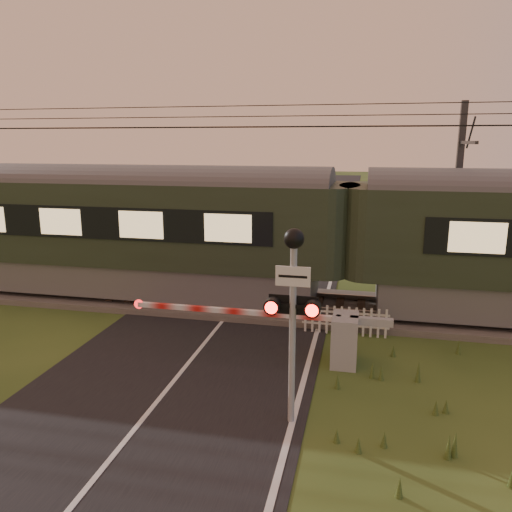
% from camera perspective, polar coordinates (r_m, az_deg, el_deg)
% --- Properties ---
extents(ground, '(160.00, 160.00, 0.00)m').
position_cam_1_polar(ground, '(10.43, -11.62, -16.53)').
color(ground, '#2B4219').
rests_on(ground, ground).
extents(road, '(6.00, 140.00, 0.03)m').
position_cam_1_polar(road, '(10.23, -12.08, -17.10)').
color(road, black).
rests_on(road, ground).
extents(track_bed, '(140.00, 3.40, 0.39)m').
position_cam_1_polar(track_bed, '(16.04, -2.20, -5.28)').
color(track_bed, '#47423D').
rests_on(track_bed, ground).
extents(overhead_wires, '(120.00, 0.62, 0.62)m').
position_cam_1_polar(overhead_wires, '(15.25, -2.39, 15.36)').
color(overhead_wires, black).
rests_on(overhead_wires, ground).
extents(train, '(43.39, 2.99, 4.04)m').
position_cam_1_polar(train, '(15.00, 10.44, 2.06)').
color(train, slate).
rests_on(train, ground).
extents(boom_gate, '(6.32, 0.91, 1.21)m').
position_cam_1_polar(boom_gate, '(11.91, 8.93, -9.06)').
color(boom_gate, gray).
rests_on(boom_gate, ground).
extents(crossing_signal, '(0.93, 0.37, 3.65)m').
position_cam_1_polar(crossing_signal, '(8.75, 4.26, -4.21)').
color(crossing_signal, gray).
rests_on(crossing_signal, ground).
extents(picket_fence, '(2.32, 0.07, 0.79)m').
position_cam_1_polar(picket_fence, '(13.67, 10.14, -7.29)').
color(picket_fence, silver).
rests_on(picket_fence, ground).
extents(catenary_mast, '(0.20, 2.45, 6.32)m').
position_cam_1_polar(catenary_mast, '(17.28, 21.96, 6.09)').
color(catenary_mast, '#2D2D30').
rests_on(catenary_mast, ground).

